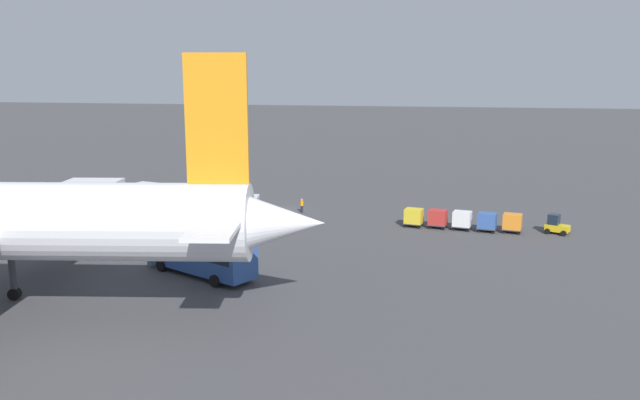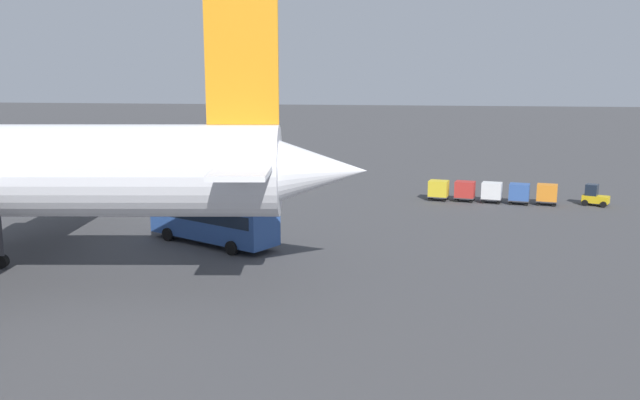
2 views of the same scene
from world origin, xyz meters
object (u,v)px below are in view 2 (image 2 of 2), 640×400
object	(u,v)px
shuttle_bus_far	(212,218)
worker_person	(314,181)
cargo_cart_blue	(519,192)
shuttle_bus_near	(175,172)
cargo_cart_orange	(547,193)
cargo_cart_yellow	(438,189)
baggage_tug	(594,196)
cargo_cart_white	(492,191)
cargo_cart_red	(465,190)

from	to	relation	value
shuttle_bus_far	worker_person	distance (m)	26.07
cargo_cart_blue	shuttle_bus_near	bearing A→B (deg)	-2.11
shuttle_bus_far	cargo_cart_orange	size ratio (longest dim) A/B	4.99
cargo_cart_blue	cargo_cart_yellow	world-z (taller)	same
baggage_tug	cargo_cart_yellow	distance (m)	15.08
shuttle_bus_near	cargo_cart_yellow	xyz separation A→B (m)	(-29.65, 1.01, -0.72)
shuttle_bus_near	cargo_cart_blue	xyz separation A→B (m)	(-37.55, 1.38, -0.72)
cargo_cart_blue	cargo_cart_white	distance (m)	2.64
cargo_cart_blue	cargo_cart_yellow	size ratio (longest dim) A/B	1.00
cargo_cart_yellow	baggage_tug	bearing A→B (deg)	-177.80
worker_person	cargo_cart_orange	distance (m)	25.12
shuttle_bus_near	cargo_cart_blue	distance (m)	37.58
worker_person	cargo_cart_white	size ratio (longest dim) A/B	0.78
shuttle_bus_far	cargo_cart_orange	bearing A→B (deg)	-116.82
cargo_cart_orange	cargo_cart_red	distance (m)	7.90
shuttle_bus_far	baggage_tug	world-z (taller)	shuttle_bus_far
shuttle_bus_far	worker_person	size ratio (longest dim) A/B	6.37
worker_person	cargo_cart_orange	bearing A→B (deg)	169.76
worker_person	cargo_cart_red	world-z (taller)	cargo_cart_red
cargo_cart_red	cargo_cart_blue	bearing A→B (deg)	175.89
shuttle_bus_near	shuttle_bus_far	bearing A→B (deg)	133.08
cargo_cart_yellow	cargo_cart_red	bearing A→B (deg)	-179.78
shuttle_bus_far	cargo_cart_white	xyz separation A→B (m)	(-21.06, -21.57, -0.77)
shuttle_bus_near	baggage_tug	xyz separation A→B (m)	(-44.71, 0.44, -0.97)
cargo_cart_orange	cargo_cart_blue	world-z (taller)	same
baggage_tug	cargo_cart_yellow	bearing A→B (deg)	23.31
worker_person	cargo_cart_red	bearing A→B (deg)	165.76
cargo_cart_white	cargo_cart_red	bearing A→B (deg)	-3.51
baggage_tug	shuttle_bus_far	bearing A→B (deg)	56.97
worker_person	cargo_cart_red	distance (m)	17.35
worker_person	shuttle_bus_near	bearing A→B (deg)	11.90
cargo_cart_blue	worker_person	bearing A→B (deg)	-11.88
cargo_cart_white	shuttle_bus_near	bearing A→B (deg)	-1.91
shuttle_bus_near	baggage_tug	world-z (taller)	shuttle_bus_near
cargo_cart_orange	worker_person	bearing A→B (deg)	-10.24
baggage_tug	cargo_cart_red	world-z (taller)	baggage_tug
cargo_cart_red	cargo_cart_yellow	world-z (taller)	same
shuttle_bus_near	cargo_cart_white	bearing A→B (deg)	-170.19
worker_person	cargo_cart_white	distance (m)	19.95
shuttle_bus_far	worker_person	bearing A→B (deg)	-69.65
shuttle_bus_near	shuttle_bus_far	size ratio (longest dim) A/B	1.17
shuttle_bus_far	cargo_cart_blue	xyz separation A→B (m)	(-23.69, -21.35, -0.77)
worker_person	cargo_cart_orange	size ratio (longest dim) A/B	0.78
shuttle_bus_far	baggage_tug	bearing A→B (deg)	-120.25
cargo_cart_blue	cargo_cart_yellow	bearing A→B (deg)	-2.67
cargo_cart_blue	shuttle_bus_far	bearing A→B (deg)	42.03
shuttle_bus_far	cargo_cart_white	distance (m)	30.16
cargo_cart_orange	cargo_cart_white	world-z (taller)	same
worker_person	baggage_tug	bearing A→B (deg)	172.79
baggage_tug	worker_person	size ratio (longest dim) A/B	1.56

